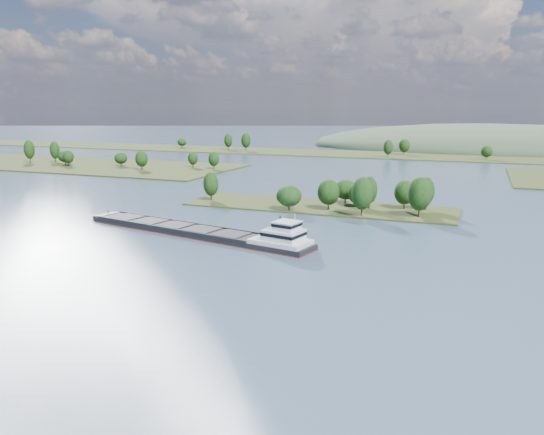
% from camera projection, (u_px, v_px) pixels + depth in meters
% --- Properties ---
extents(ground, '(1800.00, 1800.00, 0.00)m').
position_uv_depth(ground, '(256.00, 246.00, 143.59)').
color(ground, '#364B5D').
rests_on(ground, ground).
extents(tree_island, '(100.00, 32.15, 14.79)m').
position_uv_depth(tree_island, '(338.00, 199.00, 192.92)').
color(tree_island, '#293417').
rests_on(tree_island, ground).
extents(left_bank, '(300.00, 80.00, 16.28)m').
position_uv_depth(left_bank, '(23.00, 161.00, 352.86)').
color(left_bank, '#293417').
rests_on(left_bank, ground).
extents(back_shoreline, '(900.00, 60.00, 15.79)m').
position_uv_depth(back_shoreline, '(414.00, 156.00, 395.12)').
color(back_shoreline, '#293417').
rests_on(back_shoreline, ground).
extents(hill_west, '(320.00, 160.00, 44.00)m').
position_uv_depth(hill_west, '(487.00, 149.00, 468.08)').
color(hill_west, '#364832').
rests_on(hill_west, ground).
extents(cargo_barge, '(79.26, 25.22, 10.68)m').
position_uv_depth(cargo_barge, '(208.00, 232.00, 153.47)').
color(cargo_barge, black).
rests_on(cargo_barge, ground).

